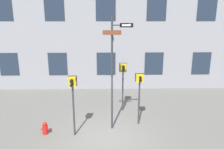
{
  "coord_description": "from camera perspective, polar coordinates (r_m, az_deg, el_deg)",
  "views": [
    {
      "loc": [
        0.07,
        -8.54,
        5.08
      ],
      "look_at": [
        0.29,
        0.83,
        2.63
      ],
      "focal_mm": 35.0,
      "sensor_mm": 36.0,
      "label": 1
    }
  ],
  "objects": [
    {
      "name": "pedestrian_signal_right",
      "position": [
        10.37,
        7.21,
        -2.76
      ],
      "size": [
        0.41,
        0.4,
        2.53
      ],
      "color": "#2D2D33",
      "rests_on": "ground_plane"
    },
    {
      "name": "fire_hydrant",
      "position": [
        10.49,
        -17.08,
        -13.27
      ],
      "size": [
        0.4,
        0.24,
        0.59
      ],
      "color": "red",
      "rests_on": "ground_plane"
    },
    {
      "name": "pedestrian_signal_left",
      "position": [
        9.4,
        -10.24,
        -4.05
      ],
      "size": [
        0.35,
        0.4,
        2.7
      ],
      "color": "#2D2D33",
      "rests_on": "ground_plane"
    },
    {
      "name": "building_facade",
      "position": [
        15.56,
        -1.66,
        16.82
      ],
      "size": [
        24.0,
        0.63,
        11.34
      ],
      "color": "gray",
      "rests_on": "ground_plane"
    },
    {
      "name": "pedestrian_signal_across",
      "position": [
        11.82,
        2.88,
        0.29
      ],
      "size": [
        0.41,
        0.4,
        2.7
      ],
      "color": "#2D2D33",
      "rests_on": "ground_plane"
    },
    {
      "name": "ground_plane",
      "position": [
        9.94,
        -1.61,
        -16.09
      ],
      "size": [
        60.0,
        60.0,
        0.0
      ],
      "primitive_type": "plane",
      "color": "#595651"
    },
    {
      "name": "street_sign_pole",
      "position": [
        9.6,
        0.39,
        2.22
      ],
      "size": [
        1.29,
        1.01,
        5.17
      ],
      "color": "#2D2D33",
      "rests_on": "ground_plane"
    }
  ]
}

